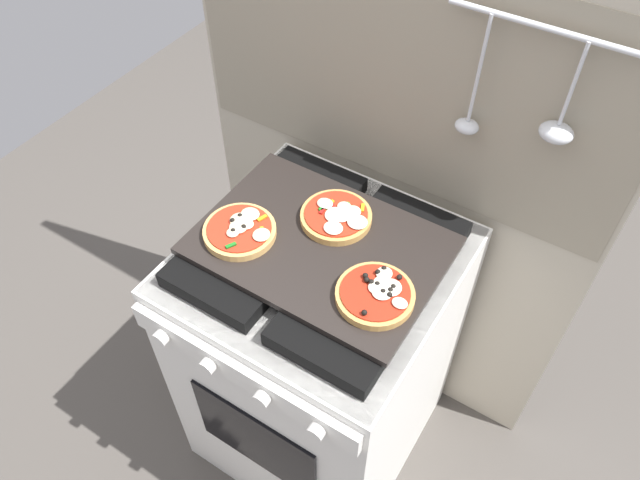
{
  "coord_description": "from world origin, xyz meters",
  "views": [
    {
      "loc": [
        0.48,
        -0.76,
        1.94
      ],
      "look_at": [
        0.0,
        0.0,
        0.93
      ],
      "focal_mm": 34.56,
      "sensor_mm": 36.0,
      "label": 1
    }
  ],
  "objects_px": {
    "stove": "(320,353)",
    "pizza_center": "(337,216)",
    "baking_tray": "(320,245)",
    "pizza_left": "(240,230)",
    "pizza_right": "(377,294)"
  },
  "relations": [
    {
      "from": "baking_tray",
      "to": "pizza_right",
      "type": "xyz_separation_m",
      "value": [
        0.18,
        -0.06,
        0.02
      ]
    },
    {
      "from": "stove",
      "to": "pizza_center",
      "type": "relative_size",
      "value": 5.48
    },
    {
      "from": "baking_tray",
      "to": "pizza_right",
      "type": "height_order",
      "value": "pizza_right"
    },
    {
      "from": "baking_tray",
      "to": "pizza_center",
      "type": "bearing_deg",
      "value": 92.7
    },
    {
      "from": "stove",
      "to": "pizza_right",
      "type": "xyz_separation_m",
      "value": [
        0.18,
        -0.06,
        0.48
      ]
    },
    {
      "from": "stove",
      "to": "pizza_center",
      "type": "bearing_deg",
      "value": 92.65
    },
    {
      "from": "pizza_left",
      "to": "pizza_right",
      "type": "relative_size",
      "value": 1.0
    },
    {
      "from": "pizza_left",
      "to": "stove",
      "type": "bearing_deg",
      "value": 23.12
    },
    {
      "from": "stove",
      "to": "pizza_left",
      "type": "bearing_deg",
      "value": -156.88
    },
    {
      "from": "pizza_left",
      "to": "pizza_center",
      "type": "distance_m",
      "value": 0.22
    },
    {
      "from": "pizza_right",
      "to": "pizza_left",
      "type": "bearing_deg",
      "value": -178.66
    },
    {
      "from": "pizza_left",
      "to": "baking_tray",
      "type": "bearing_deg",
      "value": 23.6
    },
    {
      "from": "pizza_left",
      "to": "pizza_right",
      "type": "distance_m",
      "value": 0.34
    },
    {
      "from": "baking_tray",
      "to": "pizza_center",
      "type": "distance_m",
      "value": 0.08
    },
    {
      "from": "baking_tray",
      "to": "pizza_center",
      "type": "relative_size",
      "value": 3.29
    }
  ]
}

